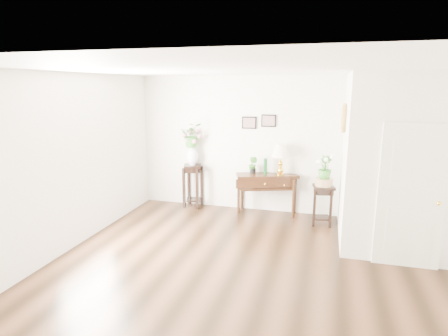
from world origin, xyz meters
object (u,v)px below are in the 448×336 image
at_px(console_table, 267,194).
at_px(plant_stand_a, 193,186).
at_px(plant_stand_b, 323,205).
at_px(table_lamp, 281,158).

relative_size(console_table, plant_stand_a, 1.33).
height_order(plant_stand_a, plant_stand_b, plant_stand_a).
bearing_deg(table_lamp, plant_stand_b, -23.49).
xyz_separation_m(plant_stand_a, plant_stand_b, (2.74, -0.38, -0.08)).
bearing_deg(table_lamp, plant_stand_a, 180.00).
bearing_deg(plant_stand_a, plant_stand_b, -7.79).
distance_m(table_lamp, plant_stand_a, 2.01).
distance_m(table_lamp, plant_stand_b, 1.23).
bearing_deg(console_table, plant_stand_a, 160.85).
relative_size(console_table, table_lamp, 1.95).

